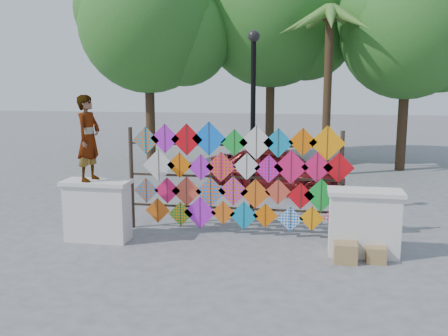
{
  "coord_description": "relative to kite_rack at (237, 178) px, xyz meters",
  "views": [
    {
      "loc": [
        1.61,
        -9.71,
        3.34
      ],
      "look_at": [
        -0.15,
        0.6,
        1.48
      ],
      "focal_mm": 40.0,
      "sensor_mm": 36.0,
      "label": 1
    }
  ],
  "objects": [
    {
      "name": "palm_tree",
      "position": [
        2.09,
        7.27,
        3.7
      ],
      "size": [
        3.62,
        3.62,
        5.83
      ],
      "color": "#402A1B",
      "rests_on": "ground"
    },
    {
      "name": "parapet_left",
      "position": [
        -2.81,
        -0.93,
        -0.6
      ],
      "size": [
        1.4,
        0.65,
        1.28
      ],
      "color": "white",
      "rests_on": "ground"
    },
    {
      "name": "cardboard_box_far",
      "position": [
        2.79,
        -1.29,
        -1.1
      ],
      "size": [
        0.36,
        0.33,
        0.3
      ],
      "primitive_type": "cube",
      "color": "#A87C51",
      "rests_on": "ground"
    },
    {
      "name": "vendor_woman",
      "position": [
        -2.94,
        -0.93,
        0.91
      ],
      "size": [
        0.51,
        0.7,
        1.76
      ],
      "primitive_type": "imported",
      "rotation": [
        0.0,
        0.0,
        1.43
      ],
      "color": "#99999E",
      "rests_on": "parapet_left"
    },
    {
      "name": "tree_east",
      "position": [
        4.98,
        8.8,
        3.73
      ],
      "size": [
        5.4,
        4.8,
        7.42
      ],
      "color": "#402A1B",
      "rests_on": "ground"
    },
    {
      "name": "cardboard_box_near",
      "position": [
        2.23,
        -1.39,
        -1.07
      ],
      "size": [
        0.42,
        0.37,
        0.37
      ],
      "primitive_type": "cube",
      "color": "#A87C51",
      "rests_on": "ground"
    },
    {
      "name": "tree_mid",
      "position": [
        -0.01,
        10.3,
        4.52
      ],
      "size": [
        6.3,
        5.6,
        8.61
      ],
      "color": "#402A1B",
      "rests_on": "ground"
    },
    {
      "name": "ground",
      "position": [
        -0.11,
        -0.73,
        -1.25
      ],
      "size": [
        80.0,
        80.0,
        0.0
      ],
      "primitive_type": "plane",
      "color": "gray",
      "rests_on": "ground"
    },
    {
      "name": "lamppost",
      "position": [
        0.19,
        1.27,
        1.44
      ],
      "size": [
        0.28,
        0.28,
        4.46
      ],
      "color": "black",
      "rests_on": "ground"
    },
    {
      "name": "sedan",
      "position": [
        0.59,
        4.36,
        -0.56
      ],
      "size": [
        4.33,
        2.64,
        1.38
      ],
      "primitive_type": "imported",
      "rotation": [
        0.0,
        0.0,
        1.3
      ],
      "color": "maroon",
      "rests_on": "ground"
    },
    {
      "name": "tree_west",
      "position": [
        -4.51,
        8.3,
        4.13
      ],
      "size": [
        5.85,
        5.2,
        8.01
      ],
      "color": "#402A1B",
      "rests_on": "ground"
    },
    {
      "name": "parapet_right",
      "position": [
        2.59,
        -0.93,
        -0.6
      ],
      "size": [
        1.4,
        0.65,
        1.28
      ],
      "color": "white",
      "rests_on": "ground"
    },
    {
      "name": "kite_rack",
      "position": [
        0.0,
        0.0,
        0.0
      ],
      "size": [
        4.95,
        0.24,
        2.46
      ],
      "color": "#32261C",
      "rests_on": "ground"
    }
  ]
}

